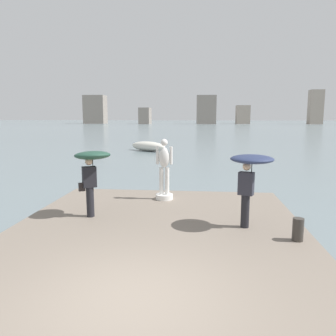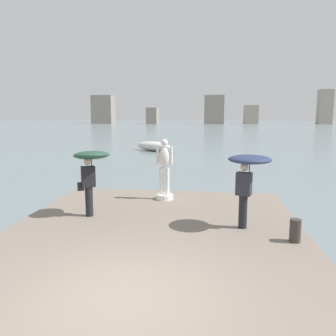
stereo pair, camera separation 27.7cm
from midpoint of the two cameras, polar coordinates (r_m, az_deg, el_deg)
name	(u,v)px [view 1 (the left image)]	position (r m, az deg, el deg)	size (l,w,h in m)	color
ground_plane	(193,141)	(45.06, 4.06, 4.69)	(400.00, 400.00, 0.00)	slate
pier	(152,250)	(8.09, -3.79, -13.82)	(7.78, 10.87, 0.40)	slate
statue_white_figure	(164,174)	(11.67, -1.32, -1.06)	(0.61, 0.61, 2.13)	white
onlooker_left	(92,164)	(9.88, -13.72, 0.61)	(1.41, 1.42, 1.96)	black
onlooker_right	(250,169)	(8.81, 12.99, -0.18)	(1.44, 1.44, 1.93)	black
mooring_bollard	(298,229)	(8.50, 20.44, -9.82)	(0.26, 0.26, 0.55)	#38332D
boat_near	(148,146)	(31.75, -3.66, 3.73)	(4.11, 3.36, 0.90)	silver
distant_skyline	(180,111)	(137.66, 1.97, 9.77)	(95.57, 13.02, 13.25)	gray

